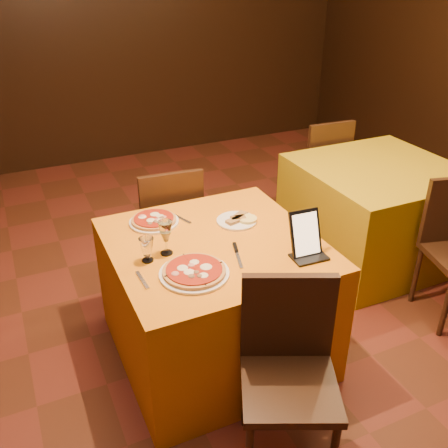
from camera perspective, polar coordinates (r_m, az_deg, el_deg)
name	(u,v)px	position (r m, az deg, el deg)	size (l,w,h in m)	color
floor	(228,346)	(3.16, 0.47, -13.80)	(6.00, 7.00, 0.01)	#5E2D19
wall_back	(86,33)	(5.75, -15.44, 20.30)	(6.00, 0.01, 2.80)	black
main_table	(215,298)	(2.90, -1.07, -8.48)	(1.10, 1.10, 0.75)	orange
side_table	(374,212)	(4.00, 16.81, 1.30)	(1.10, 1.10, 0.75)	#B2910B
chair_main_near	(290,386)	(2.31, 7.50, -17.90)	(0.43, 0.43, 0.91)	black
chair_main_far	(167,224)	(3.52, -6.54, 0.02)	(0.46, 0.46, 0.91)	#2F1F0F
chair_side_far	(316,167)	(4.54, 10.48, 6.44)	(0.41, 0.41, 0.91)	black
pizza_near	(194,272)	(2.43, -3.43, -5.51)	(0.34, 0.34, 0.03)	white
pizza_far	(154,221)	(2.90, -8.01, 0.36)	(0.29, 0.29, 0.03)	white
cutlet_dish	(237,220)	(2.89, 1.45, 0.46)	(0.23, 0.23, 0.03)	white
wine_glass	(166,237)	(2.56, -6.66, -1.54)	(0.09, 0.09, 0.19)	#C7C171
water_glass	(147,250)	(2.53, -8.81, -2.92)	(0.06, 0.06, 0.13)	white
tablet	(305,233)	(2.57, 9.29, -1.06)	(0.17, 0.01, 0.24)	black
knife	(238,257)	(2.56, 1.61, -3.75)	(0.22, 0.02, 0.01)	silver
fork_near	(142,280)	(2.42, -9.32, -6.33)	(0.16, 0.02, 0.01)	#ABACB2
fork_far	(181,218)	(2.94, -4.97, 0.64)	(0.18, 0.02, 0.01)	silver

